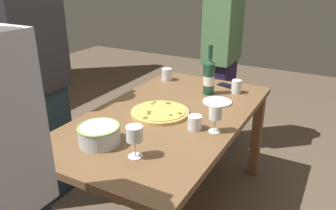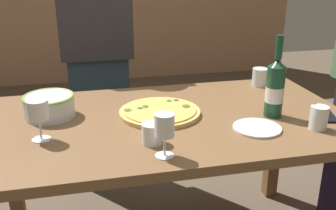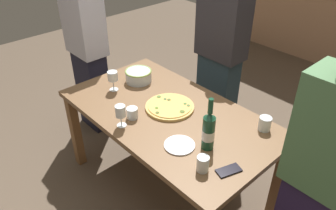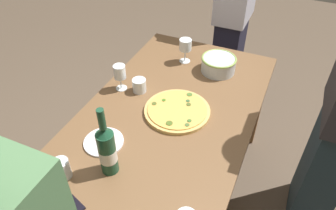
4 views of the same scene
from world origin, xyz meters
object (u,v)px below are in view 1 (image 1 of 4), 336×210
Objects in this scene: wine_bottle at (209,76)px; cup_amber at (167,74)px; cell_phone at (227,86)px; cup_spare at (195,122)px; wine_glass_by_bottle at (134,135)px; pizza at (160,112)px; dining_table at (168,127)px; cup_ceramic at (236,87)px; person_host at (36,87)px; serving_bowl at (99,134)px; side_plate at (217,102)px; person_guest_right at (221,58)px; wine_glass_near_pizza at (215,113)px.

cup_amber is at bearing 72.24° from wine_bottle.
cell_phone is at bearing -16.22° from wine_bottle.
wine_glass_by_bottle is at bearing 163.02° from cup_spare.
pizza is at bearing 72.66° from cup_spare.
cup_ceramic is (0.57, -0.25, 0.14)m from dining_table.
wine_bottle is 0.21× the size of person_host.
serving_bowl is 1.21m from cell_phone.
cell_phone is (0.22, -0.06, -0.13)m from wine_bottle.
person_guest_right reaches higher than side_plate.
serving_bowl reaches higher than cup_amber.
person_host is (-0.82, 1.12, 0.06)m from cup_ceramic.
wine_glass_by_bottle is (-0.52, -0.11, 0.21)m from dining_table.
person_guest_right is (0.65, 0.15, -0.03)m from wine_bottle.
cup_spare is at bearing -175.75° from side_plate.
cup_amber reaches higher than pizza.
wine_bottle is at bearing 9.46° from person_guest_right.
wine_bottle is 0.26m from cell_phone.
wine_glass_by_bottle is at bearing -178.51° from wine_bottle.
side_plate is at bearing -116.00° from cup_amber.
person_guest_right reaches higher than cup_spare.
wine_glass_near_pizza is 1.66× the size of cup_amber.
person_host reaches higher than serving_bowl.
person_guest_right is at bearing 44.52° from cell_phone.
cup_ceramic is 0.06× the size of person_guest_right.
cup_spare is at bearing -165.15° from wine_bottle.
wine_glass_near_pizza is at bearing -104.87° from dining_table.
wine_glass_by_bottle is at bearing 173.80° from side_plate.
dining_table is 11.11× the size of cell_phone.
cup_spare is (-0.70, -0.57, -0.01)m from cup_amber.
person_guest_right is at bearing 30.59° from cup_ceramic.
cup_ceramic reaches higher than dining_table.
wine_glass_near_pizza is at bearing -135.02° from cup_amber.
person_host is (-0.14, 1.10, 0.07)m from cup_spare.
person_guest_right is at bearing 1.07° from pizza.
serving_bowl is 2.28× the size of cup_ceramic.
dining_table is at bearing 0.00° from person_host.
dining_table is 8.18× the size of side_plate.
cell_phone is at bearing -15.16° from pizza.
wine_glass_by_bottle is 0.82× the size of side_plate.
wine_glass_by_bottle is 1.20m from cell_phone.
dining_table is 1.12m from person_guest_right.
wine_bottle is 0.21m from side_plate.
wine_glass_by_bottle is at bearing -168.24° from dining_table.
pizza is at bearing 153.65° from cup_ceramic.
serving_bowl is 0.89m from side_plate.
person_host is at bearing 71.32° from serving_bowl.
person_host is at bearing 150.42° from cell_phone.
serving_bowl is at bearing -34.74° from person_host.
wine_bottle is at bearing 124.09° from cup_ceramic.
side_plate is at bearing -21.62° from serving_bowl.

